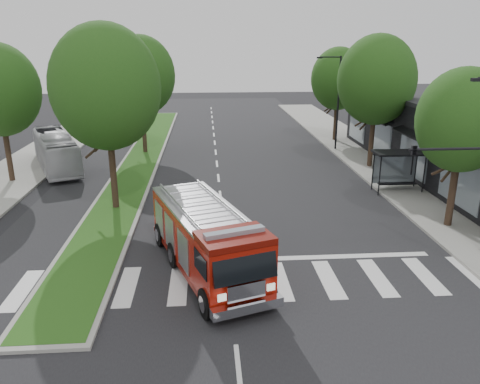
% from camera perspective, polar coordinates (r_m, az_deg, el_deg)
% --- Properties ---
extents(ground, '(140.00, 140.00, 0.00)m').
position_cam_1_polar(ground, '(21.55, -1.72, -7.16)').
color(ground, black).
rests_on(ground, ground).
extents(sidewalk_right, '(5.00, 80.00, 0.15)m').
position_cam_1_polar(sidewalk_right, '(33.61, 19.28, 1.24)').
color(sidewalk_right, gray).
rests_on(sidewalk_right, ground).
extents(median, '(3.00, 50.00, 0.15)m').
position_cam_1_polar(median, '(38.94, -11.79, 4.07)').
color(median, gray).
rests_on(median, ground).
extents(storefront_row, '(8.00, 30.00, 5.00)m').
position_cam_1_polar(storefront_row, '(35.09, 26.48, 5.13)').
color(storefront_row, black).
rests_on(storefront_row, ground).
extents(bus_shelter, '(3.20, 1.60, 2.61)m').
position_cam_1_polar(bus_shelter, '(30.97, 18.75, 3.70)').
color(bus_shelter, black).
rests_on(bus_shelter, ground).
extents(tree_right_near, '(4.40, 4.40, 8.05)m').
position_cam_1_polar(tree_right_near, '(25.04, 25.51, 7.86)').
color(tree_right_near, black).
rests_on(tree_right_near, ground).
extents(tree_right_mid, '(5.60, 5.60, 9.72)m').
position_cam_1_polar(tree_right_mid, '(35.79, 16.33, 12.97)').
color(tree_right_mid, black).
rests_on(tree_right_mid, ground).
extents(tree_right_far, '(5.00, 5.00, 8.73)m').
position_cam_1_polar(tree_right_far, '(45.34, 11.87, 13.35)').
color(tree_right_far, black).
rests_on(tree_right_far, ground).
extents(tree_median_near, '(5.80, 5.80, 10.16)m').
position_cam_1_polar(tree_median_near, '(26.15, -16.04, 12.15)').
color(tree_median_near, black).
rests_on(tree_median_near, ground).
extents(tree_median_far, '(5.60, 5.60, 9.72)m').
position_cam_1_polar(tree_median_far, '(39.95, -12.02, 13.72)').
color(tree_median_far, black).
rests_on(tree_median_far, ground).
extents(streetlight_right_far, '(2.11, 0.20, 8.00)m').
position_cam_1_polar(streetlight_right_far, '(41.32, 11.69, 11.06)').
color(streetlight_right_far, black).
rests_on(streetlight_right_far, ground).
extents(fire_engine, '(5.16, 8.92, 2.97)m').
position_cam_1_polar(fire_engine, '(19.25, -4.10, -5.73)').
color(fire_engine, '#5F0C05').
rests_on(fire_engine, ground).
extents(city_bus, '(5.88, 9.74, 2.68)m').
position_cam_1_polar(city_bus, '(37.55, -21.53, 4.67)').
color(city_bus, '#B6B6BB').
rests_on(city_bus, ground).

